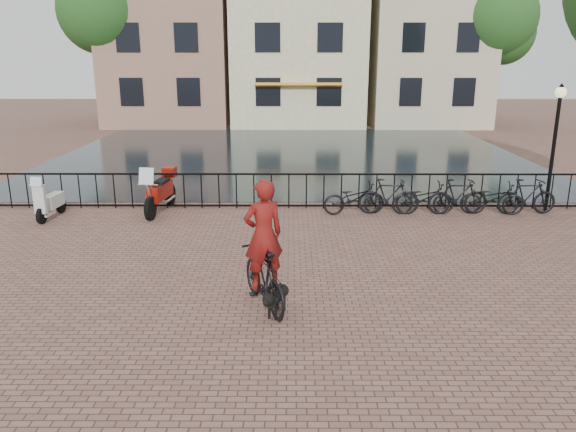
{
  "coord_description": "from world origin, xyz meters",
  "views": [
    {
      "loc": [
        0.05,
        -7.59,
        4.24
      ],
      "look_at": [
        0.0,
        3.0,
        1.2
      ],
      "focal_mm": 35.0,
      "sensor_mm": 36.0,
      "label": 1
    }
  ],
  "objects_px": {
    "cyclist": "(264,252)",
    "lamp_post": "(556,127)",
    "dog": "(277,300)",
    "motorcycle": "(160,187)",
    "scooter": "(50,195)"
  },
  "relations": [
    {
      "from": "cyclist",
      "to": "lamp_post",
      "type": "bearing_deg",
      "value": -163.76
    },
    {
      "from": "dog",
      "to": "motorcycle",
      "type": "bearing_deg",
      "value": 139.58
    },
    {
      "from": "lamp_post",
      "to": "scooter",
      "type": "bearing_deg",
      "value": -177.35
    },
    {
      "from": "motorcycle",
      "to": "scooter",
      "type": "bearing_deg",
      "value": -160.82
    },
    {
      "from": "lamp_post",
      "to": "cyclist",
      "type": "distance_m",
      "value": 9.91
    },
    {
      "from": "cyclist",
      "to": "scooter",
      "type": "bearing_deg",
      "value": -65.76
    },
    {
      "from": "scooter",
      "to": "lamp_post",
      "type": "bearing_deg",
      "value": 6.64
    },
    {
      "from": "lamp_post",
      "to": "dog",
      "type": "distance_m",
      "value": 10.05
    },
    {
      "from": "dog",
      "to": "motorcycle",
      "type": "distance_m",
      "value": 7.29
    },
    {
      "from": "lamp_post",
      "to": "dog",
      "type": "bearing_deg",
      "value": -138.67
    },
    {
      "from": "scooter",
      "to": "dog",
      "type": "bearing_deg",
      "value": -39.28
    },
    {
      "from": "cyclist",
      "to": "scooter",
      "type": "xyz_separation_m",
      "value": [
        -6.0,
        5.57,
        -0.37
      ]
    },
    {
      "from": "motorcycle",
      "to": "dog",
      "type": "bearing_deg",
      "value": -54.53
    },
    {
      "from": "dog",
      "to": "scooter",
      "type": "bearing_deg",
      "value": 158.5
    },
    {
      "from": "dog",
      "to": "scooter",
      "type": "height_order",
      "value": "scooter"
    }
  ]
}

